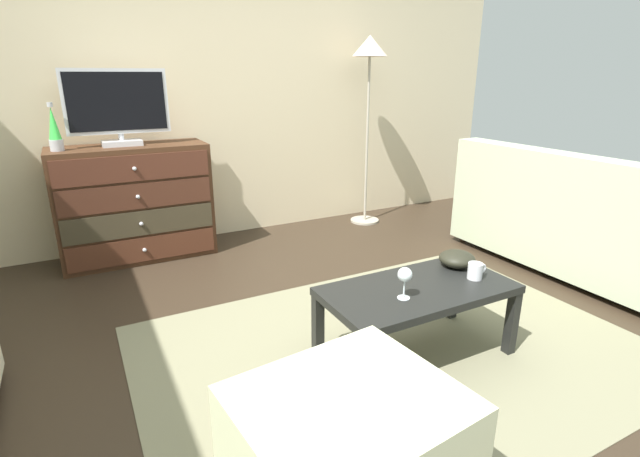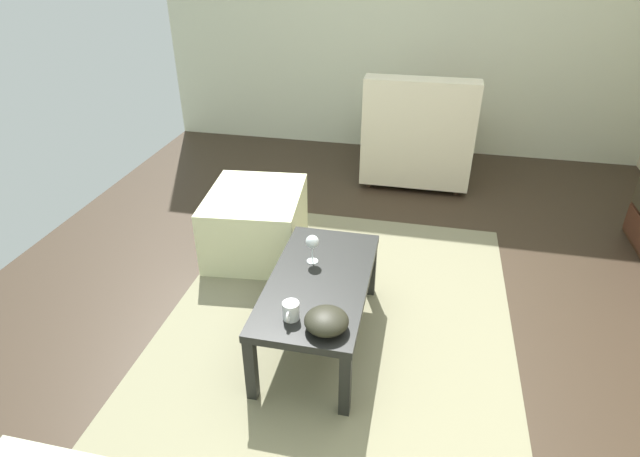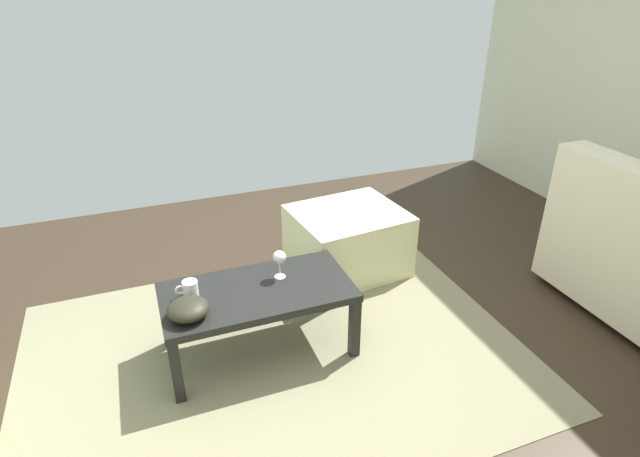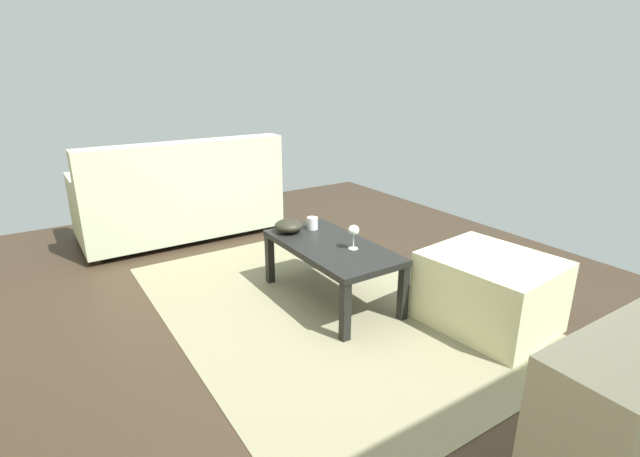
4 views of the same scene
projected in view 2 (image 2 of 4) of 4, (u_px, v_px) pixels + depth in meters
ground_plane at (375, 318)px, 2.94m from camera, size 5.94×4.87×0.05m
area_rug at (335, 332)px, 2.79m from camera, size 2.60×1.90×0.01m
coffee_table at (319, 287)px, 2.58m from camera, size 0.97×0.49×0.39m
wine_glass at (312, 243)px, 2.63m from camera, size 0.07×0.07×0.16m
mug at (291, 311)px, 2.27m from camera, size 0.11×0.08×0.08m
bowl_decorative at (326, 321)px, 2.21m from camera, size 0.20×0.20×0.09m
armchair at (418, 138)px, 4.38m from camera, size 0.80×0.89×0.93m
ottoman at (256, 223)px, 3.41m from camera, size 0.76×0.67×0.43m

